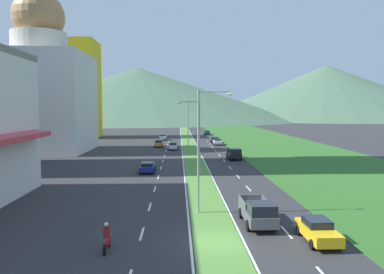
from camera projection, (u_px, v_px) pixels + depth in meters
The scene contains 46 objects.
ground_plane at pixel (217, 242), 24.82m from camera, with size 600.00×600.00×0.00m, color #2D2D30.
grass_median at pixel (190, 147), 84.60m from camera, with size 3.20×240.00×0.06m, color #518438.
grass_verge_right at pixel (281, 147), 85.34m from camera, with size 24.00×240.00×0.06m, color #2D6023.
lane_dash_left_3 at pixel (142, 234), 26.45m from camera, with size 0.16×2.80×0.01m, color silver.
lane_dash_left_4 at pixel (150, 207), 33.69m from camera, with size 0.16×2.80×0.01m, color silver.
lane_dash_left_5 at pixel (155, 189), 40.94m from camera, with size 0.16×2.80×0.01m, color silver.
lane_dash_left_6 at pixel (158, 177), 48.19m from camera, with size 0.16×2.80×0.01m, color silver.
lane_dash_left_7 at pixel (161, 168), 55.44m from camera, with size 0.16×2.80×0.01m, color silver.
lane_dash_left_8 at pixel (163, 161), 62.68m from camera, with size 0.16×2.80×0.01m, color silver.
lane_dash_left_9 at pixel (164, 156), 69.93m from camera, with size 0.16×2.80×0.01m, color silver.
lane_dash_left_10 at pixel (166, 151), 77.18m from camera, with size 0.16×2.80×0.01m, color silver.
lane_dash_left_11 at pixel (167, 147), 84.43m from camera, with size 0.16×2.80×0.01m, color silver.
lane_dash_left_12 at pixel (168, 144), 91.67m from camera, with size 0.16×2.80×0.01m, color silver.
lane_dash_left_13 at pixel (169, 142), 98.92m from camera, with size 0.16×2.80×0.01m, color silver.
lane_dash_right_3 at pixel (286, 232), 26.82m from camera, with size 0.16×2.80×0.01m, color silver.
lane_dash_right_4 at pixel (263, 206), 34.06m from camera, with size 0.16×2.80×0.01m, color silver.
lane_dash_right_5 at pixel (248, 188), 41.31m from camera, with size 0.16×2.80×0.01m, color silver.
lane_dash_right_6 at pixel (238, 176), 48.56m from camera, with size 0.16×2.80×0.01m, color silver.
lane_dash_right_7 at pixel (230, 168), 55.81m from camera, with size 0.16×2.80×0.01m, color silver.
lane_dash_right_8 at pixel (224, 161), 63.05m from camera, with size 0.16×2.80×0.01m, color silver.
lane_dash_right_9 at pixel (219, 155), 70.30m from camera, with size 0.16×2.80×0.01m, color silver.
lane_dash_right_10 at pixel (216, 151), 77.55m from camera, with size 0.16×2.80×0.01m, color silver.
lane_dash_right_11 at pixel (212, 147), 84.80m from camera, with size 0.16×2.80×0.01m, color silver.
lane_dash_right_12 at pixel (210, 144), 92.04m from camera, with size 0.16×2.80×0.01m, color silver.
lane_dash_right_13 at pixel (207, 141), 99.29m from camera, with size 0.16×2.80×0.01m, color silver.
edge_line_median_left at pixel (182, 147), 84.54m from camera, with size 0.16×240.00×0.01m, color silver.
edge_line_median_right at pixel (198, 147), 84.66m from camera, with size 0.16×240.00×0.01m, color silver.
domed_building at pixel (41, 89), 75.97m from camera, with size 18.67×18.67×31.87m.
midrise_colored at pixel (74, 90), 111.89m from camera, with size 13.53×13.53×28.42m, color yellow.
hill_far_left at pixel (138, 94), 275.23m from camera, with size 227.94×227.94×37.75m, color #47664C.
hill_far_center at pixel (178, 105), 257.10m from camera, with size 131.73×131.73×21.39m, color #516B56.
hill_far_right at pixel (326, 92), 305.93m from camera, with size 206.26×206.26×42.98m, color #47664C.
street_lamp_near at pixel (202, 144), 31.25m from camera, with size 2.95×0.29×10.26m.
street_lamp_mid at pixel (197, 128), 57.26m from camera, with size 3.37×0.45×9.85m.
street_lamp_far at pixel (190, 121), 83.14m from camera, with size 3.11×0.28×10.39m.
car_0 at pixel (163, 137), 103.64m from camera, with size 1.93×4.78×1.53m.
car_1 at pixel (173, 146), 79.77m from camera, with size 1.86×4.15×1.51m.
car_2 at pixel (318, 230), 24.85m from camera, with size 1.90×4.36×1.51m.
car_3 at pixel (218, 142), 90.12m from camera, with size 1.99×4.43×1.42m.
car_4 at pixel (159, 143), 85.52m from camera, with size 1.92×4.39×1.56m.
car_5 at pixel (215, 140), 95.40m from camera, with size 2.03×4.34×1.44m.
car_6 at pixel (207, 133), 123.88m from camera, with size 1.92×4.05×1.40m.
car_7 at pixel (148, 167), 51.73m from camera, with size 2.01×4.59×1.38m.
pickup_truck_0 at pixel (258, 212), 28.29m from camera, with size 2.18×5.40×2.00m.
pickup_truck_1 at pixel (234, 154), 64.55m from camera, with size 2.18×5.40×2.00m.
motorcycle_rider at pixel (107, 239), 23.24m from camera, with size 0.36×2.00×1.80m.
Camera 1 is at (-2.54, -24.14, 8.78)m, focal length 35.46 mm.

